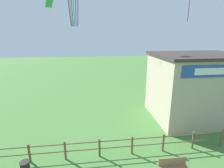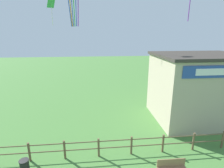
% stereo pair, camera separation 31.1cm
% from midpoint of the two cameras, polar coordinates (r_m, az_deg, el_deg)
% --- Properties ---
extents(wooden_fence, '(15.22, 0.14, 1.29)m').
position_cam_midpoint_polar(wooden_fence, '(12.04, 0.52, -19.40)').
color(wooden_fence, brown).
rests_on(wooden_fence, ground_plane).
extents(seaside_building, '(7.82, 6.15, 6.05)m').
position_cam_midpoint_polar(seaside_building, '(17.87, 25.17, -0.73)').
color(seaside_building, '#B7A88E').
rests_on(seaside_building, ground_plane).
extents(park_bench_by_building, '(1.64, 0.43, 0.98)m').
position_cam_midpoint_polar(park_bench_by_building, '(11.37, 18.41, -24.07)').
color(park_bench_by_building, olive).
rests_on(park_bench_by_building, ground_plane).
extents(kite_green_diamond, '(0.76, 0.73, 2.11)m').
position_cam_midpoint_polar(kite_green_diamond, '(16.37, -20.26, 22.66)').
color(kite_green_diamond, green).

